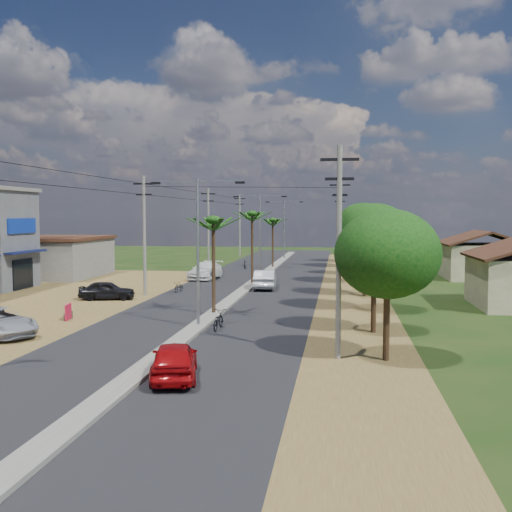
# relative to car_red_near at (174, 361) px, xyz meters

# --- Properties ---
(ground) EXTENTS (160.00, 160.00, 0.00)m
(ground) POSITION_rel_car_red_near_xyz_m (-1.50, 10.02, -0.71)
(ground) COLOR black
(ground) RESTS_ON ground
(road) EXTENTS (12.00, 110.00, 0.04)m
(road) POSITION_rel_car_red_near_xyz_m (-1.50, 25.02, -0.69)
(road) COLOR black
(road) RESTS_ON ground
(median) EXTENTS (1.00, 90.00, 0.18)m
(median) POSITION_rel_car_red_near_xyz_m (-1.50, 28.02, -0.62)
(median) COLOR #605E56
(median) RESTS_ON ground
(dirt_lot_west) EXTENTS (18.00, 46.00, 0.04)m
(dirt_lot_west) POSITION_rel_car_red_near_xyz_m (-16.50, 18.02, -0.69)
(dirt_lot_west) COLOR brown
(dirt_lot_west) RESTS_ON ground
(dirt_shoulder_east) EXTENTS (5.00, 90.00, 0.03)m
(dirt_shoulder_east) POSITION_rel_car_red_near_xyz_m (7.00, 25.02, -0.69)
(dirt_shoulder_east) COLOR brown
(dirt_shoulder_east) RESTS_ON ground
(low_shed) EXTENTS (10.40, 10.40, 3.95)m
(low_shed) POSITION_rel_car_red_near_xyz_m (-22.50, 34.02, 1.26)
(low_shed) COLOR #605E56
(low_shed) RESTS_ON ground
(house_east_far) EXTENTS (7.60, 7.50, 4.60)m
(house_east_far) POSITION_rel_car_red_near_xyz_m (19.50, 38.02, 1.69)
(house_east_far) COLOR gray
(house_east_far) RESTS_ON ground
(tree_east_a) EXTENTS (4.40, 4.40, 6.37)m
(tree_east_a) POSITION_rel_car_red_near_xyz_m (8.00, 4.02, 3.78)
(tree_east_a) COLOR black
(tree_east_a) RESTS_ON ground
(tree_east_b) EXTENTS (4.00, 4.00, 5.83)m
(tree_east_b) POSITION_rel_car_red_near_xyz_m (7.80, 10.02, 3.41)
(tree_east_b) COLOR black
(tree_east_b) RESTS_ON ground
(tree_east_c) EXTENTS (4.60, 4.60, 6.83)m
(tree_east_c) POSITION_rel_car_red_near_xyz_m (8.20, 17.02, 4.16)
(tree_east_c) COLOR black
(tree_east_c) RESTS_ON ground
(tree_east_d) EXTENTS (4.20, 4.20, 6.13)m
(tree_east_d) POSITION_rel_car_red_near_xyz_m (7.90, 24.02, 3.63)
(tree_east_d) COLOR black
(tree_east_d) RESTS_ON ground
(tree_east_e) EXTENTS (4.80, 4.80, 7.14)m
(tree_east_e) POSITION_rel_car_red_near_xyz_m (8.10, 32.02, 4.38)
(tree_east_e) COLOR black
(tree_east_e) RESTS_ON ground
(tree_east_f) EXTENTS (3.80, 3.80, 5.52)m
(tree_east_f) POSITION_rel_car_red_near_xyz_m (7.70, 40.02, 3.18)
(tree_east_f) COLOR black
(tree_east_f) RESTS_ON ground
(tree_east_g) EXTENTS (5.00, 5.00, 7.38)m
(tree_east_g) POSITION_rel_car_red_near_xyz_m (8.30, 48.02, 4.53)
(tree_east_g) COLOR black
(tree_east_g) RESTS_ON ground
(tree_east_h) EXTENTS (4.40, 4.40, 6.52)m
(tree_east_h) POSITION_rel_car_red_near_xyz_m (8.00, 56.02, 3.93)
(tree_east_h) COLOR black
(tree_east_h) RESTS_ON ground
(palm_median_near) EXTENTS (2.00, 2.00, 6.15)m
(palm_median_near) POSITION_rel_car_red_near_xyz_m (-1.50, 14.02, 4.83)
(palm_median_near) COLOR black
(palm_median_near) RESTS_ON ground
(palm_median_mid) EXTENTS (2.00, 2.00, 6.55)m
(palm_median_mid) POSITION_rel_car_red_near_xyz_m (-1.50, 30.02, 5.19)
(palm_median_mid) COLOR black
(palm_median_mid) RESTS_ON ground
(palm_median_far) EXTENTS (2.00, 2.00, 5.85)m
(palm_median_far) POSITION_rel_car_red_near_xyz_m (-1.50, 46.02, 4.56)
(palm_median_far) COLOR black
(palm_median_far) RESTS_ON ground
(streetlight_near) EXTENTS (5.10, 0.18, 8.00)m
(streetlight_near) POSITION_rel_car_red_near_xyz_m (-1.50, 10.02, 4.08)
(streetlight_near) COLOR gray
(streetlight_near) RESTS_ON ground
(streetlight_mid) EXTENTS (5.10, 0.18, 8.00)m
(streetlight_mid) POSITION_rel_car_red_near_xyz_m (-1.50, 35.02, 4.08)
(streetlight_mid) COLOR gray
(streetlight_mid) RESTS_ON ground
(streetlight_far) EXTENTS (5.10, 0.18, 8.00)m
(streetlight_far) POSITION_rel_car_red_near_xyz_m (-1.50, 60.02, 4.08)
(streetlight_far) COLOR gray
(streetlight_far) RESTS_ON ground
(utility_pole_w_b) EXTENTS (1.60, 0.24, 9.00)m
(utility_pole_w_b) POSITION_rel_car_red_near_xyz_m (-8.50, 22.02, 4.05)
(utility_pole_w_b) COLOR #605E56
(utility_pole_w_b) RESTS_ON ground
(utility_pole_w_c) EXTENTS (1.60, 0.24, 9.00)m
(utility_pole_w_c) POSITION_rel_car_red_near_xyz_m (-8.50, 44.02, 4.05)
(utility_pole_w_c) COLOR #605E56
(utility_pole_w_c) RESTS_ON ground
(utility_pole_w_d) EXTENTS (1.60, 0.24, 9.00)m
(utility_pole_w_d) POSITION_rel_car_red_near_xyz_m (-8.50, 65.02, 4.05)
(utility_pole_w_d) COLOR #605E56
(utility_pole_w_d) RESTS_ON ground
(utility_pole_e_a) EXTENTS (1.60, 0.24, 9.00)m
(utility_pole_e_a) POSITION_rel_car_red_near_xyz_m (6.00, 4.02, 4.05)
(utility_pole_e_a) COLOR #605E56
(utility_pole_e_a) RESTS_ON ground
(utility_pole_e_b) EXTENTS (1.60, 0.24, 9.00)m
(utility_pole_e_b) POSITION_rel_car_red_near_xyz_m (6.00, 26.02, 4.05)
(utility_pole_e_b) COLOR #605E56
(utility_pole_e_b) RESTS_ON ground
(utility_pole_e_c) EXTENTS (1.60, 0.24, 9.00)m
(utility_pole_e_c) POSITION_rel_car_red_near_xyz_m (6.00, 48.02, 4.05)
(utility_pole_e_c) COLOR #605E56
(utility_pole_e_c) RESTS_ON ground
(car_red_near) EXTENTS (2.56, 4.41, 1.41)m
(car_red_near) POSITION_rel_car_red_near_xyz_m (0.00, 0.00, 0.00)
(car_red_near) COLOR #90070A
(car_red_near) RESTS_ON ground
(car_silver_mid) EXTENTS (1.94, 4.81, 1.56)m
(car_silver_mid) POSITION_rel_car_red_near_xyz_m (0.00, 27.10, 0.07)
(car_silver_mid) COLOR #A2A4AA
(car_silver_mid) RESTS_ON ground
(car_white_far) EXTENTS (2.70, 5.65, 1.59)m
(car_white_far) POSITION_rel_car_red_near_xyz_m (-6.50, 33.72, 0.09)
(car_white_far) COLOR silver
(car_white_far) RESTS_ON ground
(car_parked_dark) EXTENTS (4.16, 2.37, 1.34)m
(car_parked_dark) POSITION_rel_car_red_near_xyz_m (-10.44, 19.38, -0.04)
(car_parked_dark) COLOR black
(car_parked_dark) RESTS_ON ground
(moto_rider_east) EXTENTS (0.72, 1.95, 1.02)m
(moto_rider_east) POSITION_rel_car_red_near_xyz_m (-0.30, 9.50, -0.20)
(moto_rider_east) COLOR black
(moto_rider_east) RESTS_ON ground
(moto_rider_west_a) EXTENTS (0.72, 1.58, 0.80)m
(moto_rider_west_a) POSITION_rel_car_red_near_xyz_m (-6.50, 24.31, -0.30)
(moto_rider_west_a) COLOR black
(moto_rider_west_a) RESTS_ON ground
(moto_rider_west_b) EXTENTS (0.82, 1.69, 0.98)m
(moto_rider_west_b) POSITION_rel_car_red_near_xyz_m (-4.43, 44.21, -0.22)
(moto_rider_west_b) COLOR black
(moto_rider_west_b) RESTS_ON ground
(roadside_sign) EXTENTS (0.27, 1.14, 0.95)m
(roadside_sign) POSITION_rel_car_red_near_xyz_m (-9.50, 11.23, -0.23)
(roadside_sign) COLOR #AF1033
(roadside_sign) RESTS_ON ground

